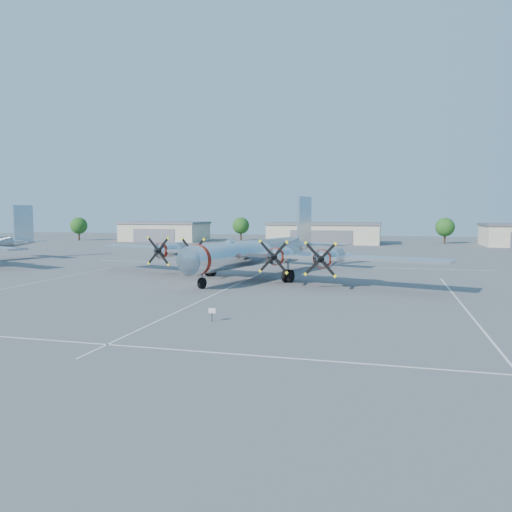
% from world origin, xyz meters
% --- Properties ---
extents(ground, '(260.00, 260.00, 0.00)m').
position_xyz_m(ground, '(0.00, 0.00, 0.00)').
color(ground, '#4F4F51').
rests_on(ground, ground).
extents(parking_lines, '(60.00, 50.08, 0.01)m').
position_xyz_m(parking_lines, '(0.00, -1.75, 0.01)').
color(parking_lines, silver).
rests_on(parking_lines, ground).
extents(hangar_west, '(22.60, 14.60, 5.40)m').
position_xyz_m(hangar_west, '(-45.00, 81.96, 2.71)').
color(hangar_west, '#B5AD90').
rests_on(hangar_west, ground).
extents(hangar_center, '(28.60, 14.60, 5.40)m').
position_xyz_m(hangar_center, '(0.00, 81.96, 2.71)').
color(hangar_center, '#B5AD90').
rests_on(hangar_center, ground).
extents(tree_far_west, '(4.80, 4.80, 6.64)m').
position_xyz_m(tree_far_west, '(-70.00, 78.00, 4.22)').
color(tree_far_west, '#382619').
rests_on(tree_far_west, ground).
extents(tree_west, '(4.80, 4.80, 6.64)m').
position_xyz_m(tree_west, '(-25.00, 90.00, 4.22)').
color(tree_west, '#382619').
rests_on(tree_west, ground).
extents(tree_east, '(4.80, 4.80, 6.64)m').
position_xyz_m(tree_east, '(30.00, 88.00, 4.22)').
color(tree_east, '#382619').
rests_on(tree_east, ground).
extents(main_bomber_b29, '(52.62, 42.84, 10.10)m').
position_xyz_m(main_bomber_b29, '(0.52, 10.29, 0.00)').
color(main_bomber_b29, silver).
rests_on(main_bomber_b29, ground).
extents(info_placard, '(0.50, 0.08, 0.96)m').
position_xyz_m(info_placard, '(3.80, -14.46, 0.67)').
color(info_placard, black).
rests_on(info_placard, ground).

